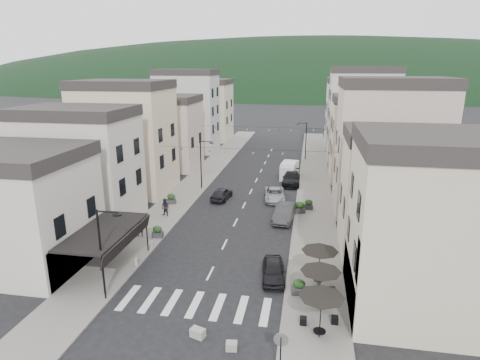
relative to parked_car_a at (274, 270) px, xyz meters
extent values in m
plane|color=black|center=(-4.60, -6.00, -0.67)|extent=(700.00, 700.00, 0.00)
cube|color=slate|center=(-12.10, 26.00, -0.61)|extent=(4.00, 76.00, 0.12)
cube|color=slate|center=(2.90, 26.00, -0.61)|extent=(4.00, 76.00, 0.12)
ellipsoid|color=black|center=(-4.60, 294.00, -0.67)|extent=(640.00, 360.00, 70.00)
cube|color=beige|center=(-20.10, -1.00, 3.33)|extent=(12.00, 8.00, 8.00)
cube|color=beige|center=(9.90, -2.00, 4.33)|extent=(10.00, 8.00, 10.00)
cube|color=black|center=(-12.10, -1.00, 2.53)|extent=(3.60, 7.50, 0.15)
cube|color=black|center=(-10.30, -1.00, 2.03)|extent=(0.34, 7.50, 0.99)
cylinder|color=black|center=(-10.40, -4.50, 0.93)|extent=(0.10, 0.10, 3.20)
cylinder|color=black|center=(-10.40, 2.50, 0.93)|extent=(0.10, 0.10, 3.20)
cube|color=beige|center=(-19.10, 8.00, 4.33)|extent=(10.00, 7.00, 10.00)
cube|color=#262323|center=(-19.10, 8.00, 9.83)|extent=(10.20, 7.14, 1.00)
cube|color=beige|center=(-19.10, 18.00, 5.33)|extent=(10.00, 8.00, 12.00)
cube|color=#262323|center=(-19.10, 18.00, 11.83)|extent=(10.20, 8.16, 1.00)
cube|color=#B7A094|center=(-19.10, 30.00, 4.08)|extent=(10.00, 8.00, 9.50)
cube|color=#262323|center=(-19.10, 30.00, 9.33)|extent=(10.20, 8.16, 1.00)
cube|color=#AFAFAA|center=(-19.10, 42.00, 5.83)|extent=(10.00, 7.00, 13.00)
cube|color=#262323|center=(-19.10, 42.00, 12.83)|extent=(10.20, 7.14, 1.00)
cube|color=beige|center=(-19.10, 54.00, 4.83)|extent=(10.00, 9.00, 11.00)
cube|color=#262323|center=(-19.10, 54.00, 10.83)|extent=(10.20, 9.18, 1.00)
cube|color=beige|center=(9.90, 6.00, 3.83)|extent=(10.00, 7.00, 9.00)
cube|color=#262323|center=(9.90, 6.00, 8.83)|extent=(10.20, 7.14, 1.00)
cube|color=#B7A094|center=(9.90, 16.00, 5.58)|extent=(10.00, 8.00, 12.50)
cube|color=#262323|center=(9.90, 16.00, 12.33)|extent=(10.20, 8.16, 1.00)
cube|color=beige|center=(9.90, 28.00, 4.33)|extent=(10.00, 7.00, 10.00)
cube|color=#262323|center=(9.90, 28.00, 9.83)|extent=(10.20, 7.14, 1.00)
cube|color=#AFAFAA|center=(9.90, 40.00, 6.08)|extent=(10.00, 8.00, 13.50)
cube|color=#262323|center=(9.90, 40.00, 13.33)|extent=(10.20, 8.16, 1.00)
cube|color=beige|center=(9.90, 52.00, 5.08)|extent=(10.00, 9.00, 11.50)
cube|color=#262323|center=(9.90, 52.00, 11.33)|extent=(10.20, 9.18, 1.00)
cylinder|color=black|center=(3.10, -6.00, 0.60)|extent=(0.06, 0.06, 2.30)
cone|color=black|center=(3.10, -6.00, 1.70)|extent=(2.50, 2.50, 0.55)
cylinder|color=black|center=(3.10, -6.00, -0.18)|extent=(0.70, 0.70, 0.04)
cylinder|color=black|center=(3.10, -3.20, 0.60)|extent=(0.06, 0.06, 2.30)
cone|color=black|center=(3.10, -3.20, 1.70)|extent=(2.50, 2.50, 0.55)
cylinder|color=black|center=(3.10, -3.20, -0.18)|extent=(0.70, 0.70, 0.04)
cylinder|color=black|center=(3.10, -0.40, 0.60)|extent=(0.06, 0.06, 2.30)
cone|color=black|center=(3.10, -0.40, 1.70)|extent=(2.50, 2.50, 0.55)
cylinder|color=black|center=(3.10, -0.40, -0.18)|extent=(0.70, 0.70, 0.04)
cylinder|color=black|center=(-10.70, -4.00, 2.33)|extent=(0.14, 0.14, 6.00)
cylinder|color=black|center=(-10.00, -4.00, 5.23)|extent=(1.40, 0.10, 0.10)
cylinder|color=black|center=(-9.35, -4.00, 5.08)|extent=(0.56, 0.56, 0.08)
cylinder|color=black|center=(-10.70, 20.00, 2.33)|extent=(0.14, 0.14, 6.00)
cylinder|color=black|center=(-10.00, 20.00, 5.23)|extent=(1.40, 0.10, 0.10)
cylinder|color=black|center=(-9.35, 20.00, 5.08)|extent=(0.56, 0.56, 0.08)
cylinder|color=black|center=(1.50, 38.00, 2.33)|extent=(0.14, 0.14, 6.00)
cylinder|color=black|center=(0.80, 38.00, 5.23)|extent=(1.40, 0.10, 0.10)
cylinder|color=black|center=(0.15, 38.00, 5.08)|extent=(0.56, 0.56, 0.08)
cylinder|color=black|center=(1.20, -9.50, 0.58)|extent=(0.07, 0.07, 2.50)
cylinder|color=slate|center=(1.20, -9.50, 1.68)|extent=(0.70, 0.04, 0.70)
cylinder|color=gray|center=(-10.30, 0.00, -0.25)|extent=(0.26, 0.26, 0.60)
cylinder|color=gray|center=(-10.30, 3.00, -0.25)|extent=(0.26, 0.26, 0.60)
cylinder|color=gray|center=(1.10, 2.00, -0.25)|extent=(0.26, 0.26, 0.60)
cylinder|color=gray|center=(1.10, -7.00, -0.25)|extent=(0.26, 0.26, 0.60)
cylinder|color=black|center=(-4.60, 16.00, 5.33)|extent=(19.00, 0.02, 0.02)
cone|color=beige|center=(-13.31, 16.00, 5.14)|extent=(0.28, 0.28, 0.24)
cone|color=navy|center=(-11.72, 16.00, 5.06)|extent=(0.28, 0.28, 0.24)
cone|color=beige|center=(-10.14, 16.00, 4.98)|extent=(0.28, 0.28, 0.24)
cone|color=navy|center=(-8.56, 16.00, 4.91)|extent=(0.28, 0.28, 0.24)
cone|color=beige|center=(-6.97, 16.00, 4.87)|extent=(0.28, 0.28, 0.24)
cone|color=navy|center=(-5.39, 16.00, 4.84)|extent=(0.28, 0.28, 0.24)
cone|color=beige|center=(-3.81, 16.00, 4.84)|extent=(0.28, 0.28, 0.24)
cone|color=navy|center=(-2.22, 16.00, 4.87)|extent=(0.28, 0.28, 0.24)
cone|color=beige|center=(-0.64, 16.00, 4.91)|extent=(0.28, 0.28, 0.24)
cone|color=navy|center=(0.94, 16.00, 4.98)|extent=(0.28, 0.28, 0.24)
cone|color=beige|center=(2.53, 16.00, 5.06)|extent=(0.28, 0.28, 0.24)
cone|color=navy|center=(4.11, 16.00, 5.14)|extent=(0.28, 0.28, 0.24)
cylinder|color=black|center=(-4.60, 32.00, 5.33)|extent=(19.00, 0.02, 0.02)
cone|color=beige|center=(-13.31, 32.00, 5.14)|extent=(0.28, 0.28, 0.24)
cone|color=navy|center=(-11.72, 32.00, 5.06)|extent=(0.28, 0.28, 0.24)
cone|color=beige|center=(-10.14, 32.00, 4.98)|extent=(0.28, 0.28, 0.24)
cone|color=navy|center=(-8.56, 32.00, 4.91)|extent=(0.28, 0.28, 0.24)
cone|color=beige|center=(-6.97, 32.00, 4.87)|extent=(0.28, 0.28, 0.24)
cone|color=navy|center=(-5.39, 32.00, 4.84)|extent=(0.28, 0.28, 0.24)
cone|color=beige|center=(-3.81, 32.00, 4.84)|extent=(0.28, 0.28, 0.24)
cone|color=navy|center=(-2.22, 32.00, 4.87)|extent=(0.28, 0.28, 0.24)
cone|color=beige|center=(-0.64, 32.00, 4.91)|extent=(0.28, 0.28, 0.24)
cone|color=navy|center=(0.94, 32.00, 4.98)|extent=(0.28, 0.28, 0.24)
cone|color=beige|center=(2.53, 32.00, 5.06)|extent=(0.28, 0.28, 0.24)
cone|color=navy|center=(4.11, 32.00, 5.14)|extent=(0.28, 0.28, 0.24)
imported|color=black|center=(0.00, 0.00, 0.00)|extent=(2.04, 4.09, 1.34)
imported|color=#2D2D2F|center=(0.00, 11.42, 0.13)|extent=(2.18, 5.00, 1.60)
imported|color=#999BA1|center=(-1.50, 17.32, 0.00)|extent=(2.82, 5.06, 1.34)
imported|color=black|center=(0.00, 23.93, 0.11)|extent=(2.27, 5.41, 1.56)
imported|color=black|center=(-7.40, 16.51, 0.02)|extent=(2.07, 4.20, 1.38)
cube|color=silver|center=(-0.40, 27.05, 0.31)|extent=(2.37, 4.88, 1.96)
cube|color=silver|center=(-0.46, 26.46, 1.34)|extent=(2.15, 3.32, 0.49)
cylinder|color=black|center=(-1.37, 25.38, -0.33)|extent=(0.32, 0.71, 0.69)
cylinder|color=black|center=(0.19, 25.21, -0.33)|extent=(0.32, 0.71, 0.69)
cylinder|color=black|center=(-0.99, 28.89, -0.33)|extent=(0.32, 0.71, 0.69)
cylinder|color=black|center=(0.57, 28.71, -0.33)|extent=(0.32, 0.71, 0.69)
imported|color=black|center=(-12.19, 5.12, 0.42)|extent=(0.83, 0.71, 1.93)
imported|color=black|center=(-11.72, 10.19, 0.35)|extent=(1.04, 0.91, 1.81)
cube|color=gray|center=(-3.56, -7.00, -0.42)|extent=(0.92, 0.73, 0.50)
cube|color=gray|center=(-1.50, -7.71, -0.44)|extent=(0.65, 0.52, 0.45)
cube|color=#303133|center=(-10.60, 5.16, -0.31)|extent=(1.01, 0.64, 0.47)
ellipsoid|color=black|center=(-10.60, 5.16, 0.20)|extent=(0.83, 0.53, 0.60)
cube|color=#2F2F31|center=(-12.39, 13.85, -0.30)|extent=(1.15, 0.90, 0.51)
ellipsoid|color=black|center=(-12.39, 13.85, 0.26)|extent=(0.89, 0.57, 0.65)
cube|color=#303033|center=(1.83, -1.82, -0.32)|extent=(0.98, 0.60, 0.47)
ellipsoid|color=black|center=(1.83, -1.82, 0.20)|extent=(0.83, 0.53, 0.60)
cube|color=#2A2A2C|center=(1.40, 13.38, -0.28)|extent=(1.20, 0.87, 0.54)
ellipsoid|color=black|center=(1.40, 13.38, 0.32)|extent=(0.95, 0.61, 0.69)
cube|color=#29292B|center=(2.29, 14.63, -0.32)|extent=(0.94, 0.53, 0.47)
ellipsoid|color=black|center=(2.29, 14.63, 0.20)|extent=(0.82, 0.52, 0.60)
camera|label=1|loc=(2.06, -25.37, 13.88)|focal=30.00mm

